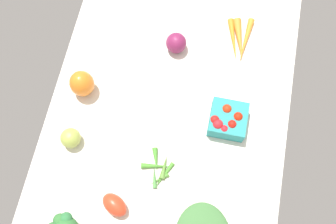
# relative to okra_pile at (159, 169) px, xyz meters

# --- Properties ---
(tablecloth) EXTENTS (1.04, 0.76, 0.02)m
(tablecloth) POSITION_rel_okra_pile_xyz_m (0.18, 0.01, -0.02)
(tablecloth) COLOR silver
(tablecloth) RESTS_ON ground
(okra_pile) EXTENTS (0.13, 0.10, 0.02)m
(okra_pile) POSITION_rel_okra_pile_xyz_m (0.00, 0.00, 0.00)
(okra_pile) COLOR #568435
(okra_pile) RESTS_ON tablecloth
(berry_basket) EXTENTS (0.11, 0.11, 0.07)m
(berry_basket) POSITION_rel_okra_pile_xyz_m (0.19, -0.18, 0.03)
(berry_basket) COLOR teal
(berry_basket) RESTS_ON tablecloth
(roma_tomato) EXTENTS (0.09, 0.10, 0.05)m
(roma_tomato) POSITION_rel_okra_pile_xyz_m (-0.13, 0.10, 0.02)
(roma_tomato) COLOR red
(roma_tomato) RESTS_ON tablecloth
(bell_pepper_orange) EXTENTS (0.09, 0.09, 0.10)m
(bell_pepper_orange) POSITION_rel_okra_pile_xyz_m (0.21, 0.29, 0.04)
(bell_pepper_orange) COLOR orange
(bell_pepper_orange) RESTS_ON tablecloth
(heirloom_tomato_green) EXTENTS (0.06, 0.06, 0.06)m
(heirloom_tomato_green) POSITION_rel_okra_pile_xyz_m (0.03, 0.28, 0.02)
(heirloom_tomato_green) COLOR #A1B14B
(heirloom_tomato_green) RESTS_ON tablecloth
(red_onion_center) EXTENTS (0.07, 0.07, 0.07)m
(red_onion_center) POSITION_rel_okra_pile_xyz_m (0.42, 0.03, 0.03)
(red_onion_center) COLOR #7C214B
(red_onion_center) RESTS_ON tablecloth
(carrot_bunch) EXTENTS (0.17, 0.09, 0.03)m
(carrot_bunch) POSITION_rel_okra_pile_xyz_m (0.48, -0.18, 0.00)
(carrot_bunch) COLOR orange
(carrot_bunch) RESTS_ON tablecloth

